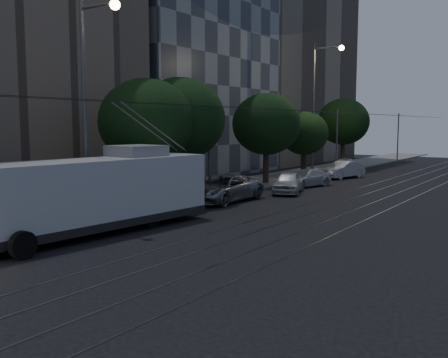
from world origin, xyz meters
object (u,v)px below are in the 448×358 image
at_px(pickup_silver, 223,188).
at_px(car_white_b, 306,178).
at_px(streetlamp_near, 90,91).
at_px(streetlamp_far, 318,99).
at_px(car_white_d, 344,166).
at_px(trolleybus, 89,195).
at_px(car_white_c, 343,170).
at_px(car_white_a, 288,182).

distance_m(pickup_silver, car_white_b, 9.51).
bearing_deg(pickup_silver, streetlamp_near, -95.73).
bearing_deg(streetlamp_far, car_white_d, 78.93).
height_order(trolleybus, pickup_silver, trolleybus).
relative_size(car_white_b, car_white_c, 1.00).
bearing_deg(streetlamp_near, streetlamp_far, 89.74).
bearing_deg(car_white_a, car_white_c, 72.55).
bearing_deg(streetlamp_far, car_white_a, -76.70).
height_order(trolleybus, streetlamp_near, streetlamp_near).
xyz_separation_m(trolleybus, streetlamp_far, (-1.34, 25.79, 5.09)).
height_order(trolleybus, car_white_d, trolleybus).
bearing_deg(car_white_b, car_white_a, -66.81).
distance_m(car_white_b, car_white_c, 7.12).
xyz_separation_m(car_white_a, car_white_d, (-1.47, 13.95, 0.06)).
bearing_deg(pickup_silver, streetlamp_far, 93.25).
height_order(pickup_silver, streetlamp_near, streetlamp_near).
bearing_deg(car_white_d, pickup_silver, -103.44).
height_order(car_white_a, car_white_b, car_white_a).
relative_size(trolleybus, streetlamp_near, 1.21).
bearing_deg(car_white_c, car_white_d, 123.82).
height_order(car_white_c, car_white_d, car_white_d).
height_order(trolleybus, car_white_a, trolleybus).
distance_m(car_white_c, car_white_d, 3.05).
xyz_separation_m(car_white_a, streetlamp_far, (-2.30, 9.72, 6.05)).
xyz_separation_m(car_white_b, streetlamp_far, (-1.76, 5.76, 6.14)).
xyz_separation_m(pickup_silver, car_white_a, (1.47, 5.51, -0.08)).
relative_size(pickup_silver, car_white_b, 1.30).
relative_size(car_white_a, streetlamp_near, 0.42).
distance_m(car_white_b, car_white_d, 10.04).
bearing_deg(car_white_d, streetlamp_far, -114.52).
bearing_deg(car_white_b, streetlamp_near, -80.33).
xyz_separation_m(trolleybus, car_white_b, (0.42, 20.03, -1.05)).
bearing_deg(car_white_d, car_white_c, -84.49).
height_order(car_white_a, streetlamp_far, streetlamp_far).
bearing_deg(pickup_silver, car_white_b, 84.53).
relative_size(car_white_a, streetlamp_far, 0.37).
bearing_deg(car_white_a, car_white_b, 77.86).
distance_m(car_white_a, car_white_b, 3.99).
height_order(pickup_silver, car_white_b, pickup_silver).
bearing_deg(car_white_c, trolleybus, -76.14).
distance_m(pickup_silver, streetlamp_far, 16.38).
xyz_separation_m(trolleybus, car_white_c, (0.48, 27.14, -0.96)).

